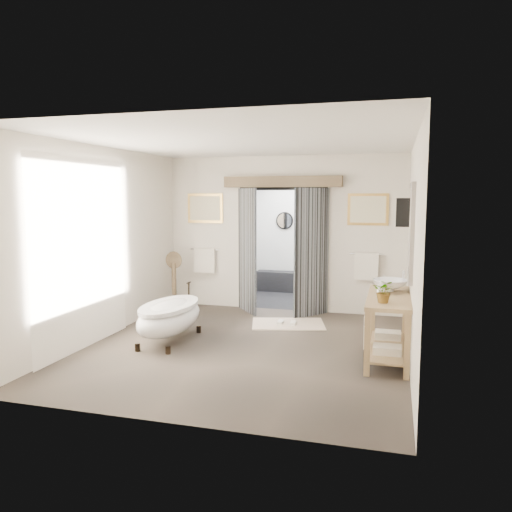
# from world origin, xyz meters

# --- Properties ---
(ground_plane) EXTENTS (5.00, 5.00, 0.00)m
(ground_plane) POSITION_xyz_m (0.00, 0.00, 0.00)
(ground_plane) COLOR brown
(room_shell) EXTENTS (4.52, 5.02, 2.91)m
(room_shell) POSITION_xyz_m (-0.04, -0.13, 1.86)
(room_shell) COLOR beige
(room_shell) RESTS_ON ground_plane
(shower_room) EXTENTS (2.22, 2.01, 2.51)m
(shower_room) POSITION_xyz_m (0.00, 3.99, 0.91)
(shower_room) COLOR black
(shower_room) RESTS_ON ground_plane
(back_wall_dressing) EXTENTS (3.82, 0.73, 2.52)m
(back_wall_dressing) POSITION_xyz_m (0.00, 2.32, 1.56)
(back_wall_dressing) COLOR black
(back_wall_dressing) RESTS_ON ground_plane
(clawfoot_tub) EXTENTS (0.71, 1.58, 0.77)m
(clawfoot_tub) POSITION_xyz_m (-1.16, -0.01, 0.38)
(clawfoot_tub) COLOR black
(clawfoot_tub) RESTS_ON ground_plane
(vanity) EXTENTS (0.57, 1.60, 0.85)m
(vanity) POSITION_xyz_m (1.95, 0.03, 0.51)
(vanity) COLOR tan
(vanity) RESTS_ON ground_plane
(pedestal_mirror) EXTENTS (0.33, 0.21, 1.12)m
(pedestal_mirror) POSITION_xyz_m (-2.00, 1.96, 0.48)
(pedestal_mirror) COLOR brown
(pedestal_mirror) RESTS_ON ground_plane
(rug) EXTENTS (1.36, 1.08, 0.01)m
(rug) POSITION_xyz_m (0.33, 1.44, 0.01)
(rug) COLOR beige
(rug) RESTS_ON ground_plane
(slippers) EXTENTS (0.32, 0.24, 0.05)m
(slippers) POSITION_xyz_m (0.32, 1.40, 0.04)
(slippers) COLOR silver
(slippers) RESTS_ON rug
(basin) EXTENTS (0.63, 0.63, 0.16)m
(basin) POSITION_xyz_m (1.98, 0.38, 0.93)
(basin) COLOR white
(basin) RESTS_ON vanity
(plant) EXTENTS (0.30, 0.27, 0.29)m
(plant) POSITION_xyz_m (1.92, -0.43, 0.99)
(plant) COLOR gray
(plant) RESTS_ON vanity
(soap_bottle_a) EXTENTS (0.11, 0.11, 0.19)m
(soap_bottle_a) POSITION_xyz_m (1.87, 0.14, 0.94)
(soap_bottle_a) COLOR gray
(soap_bottle_a) RESTS_ON vanity
(soap_bottle_b) EXTENTS (0.16, 0.16, 0.16)m
(soap_bottle_b) POSITION_xyz_m (1.89, 0.76, 0.93)
(soap_bottle_b) COLOR gray
(soap_bottle_b) RESTS_ON vanity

